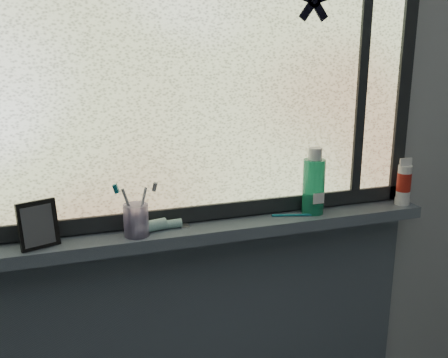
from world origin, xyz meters
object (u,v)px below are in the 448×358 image
Objects in this scene: mouthwash_bottle at (314,181)px; cream_tube at (404,180)px; vanity_mirror at (38,225)px; toothbrush_cup at (136,220)px.

mouthwash_bottle is 0.36m from cream_tube.
vanity_mirror is 1.12× the size of cream_tube.
vanity_mirror is at bearing 179.97° from toothbrush_cup.
toothbrush_cup is 0.53× the size of mouthwash_bottle.
mouthwash_bottle reaches higher than vanity_mirror.
vanity_mirror is at bearing -178.71° from mouthwash_bottle.
toothbrush_cup is 0.81× the size of cream_tube.
cream_tube is at bearing -19.60° from vanity_mirror.
vanity_mirror reaches higher than toothbrush_cup.
mouthwash_bottle reaches higher than cream_tube.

